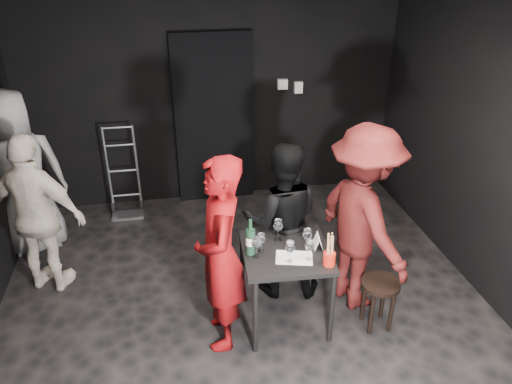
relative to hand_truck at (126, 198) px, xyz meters
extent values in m
cube|color=black|center=(1.13, -2.20, -0.21)|extent=(4.50, 5.00, 0.02)
cube|color=silver|center=(1.13, -2.20, 2.49)|extent=(4.50, 5.00, 0.02)
cube|color=black|center=(1.13, 0.30, 1.14)|extent=(4.50, 0.04, 2.70)
cube|color=black|center=(3.38, -2.20, 1.14)|extent=(0.04, 5.00, 2.70)
cube|color=black|center=(1.13, 0.24, 0.84)|extent=(0.95, 0.10, 2.10)
cube|color=#B7B7B2|center=(1.98, 0.25, 1.24)|extent=(0.12, 0.06, 0.12)
cube|color=#B7B7B2|center=(2.18, 0.25, 1.19)|extent=(0.10, 0.06, 0.14)
cylinder|color=#B2B2B7|center=(-0.17, 0.03, 0.35)|extent=(0.03, 0.03, 1.13)
cylinder|color=#B2B2B7|center=(0.17, 0.03, 0.35)|extent=(0.03, 0.03, 1.13)
cube|color=#B2B2B7|center=(0.00, -0.08, -0.19)|extent=(0.38, 0.21, 0.03)
cylinder|color=black|center=(-0.17, 0.06, -0.13)|extent=(0.04, 0.16, 0.16)
cylinder|color=black|center=(0.17, 0.06, -0.13)|extent=(0.04, 0.16, 0.16)
cube|color=black|center=(1.45, -2.21, 0.52)|extent=(0.72, 0.72, 0.04)
cylinder|color=black|center=(1.13, -2.53, 0.15)|extent=(0.04, 0.04, 0.71)
cylinder|color=black|center=(1.77, -2.53, 0.15)|extent=(0.04, 0.04, 0.71)
cylinder|color=black|center=(1.13, -1.89, 0.15)|extent=(0.04, 0.04, 0.71)
cylinder|color=black|center=(1.77, -1.89, 0.15)|extent=(0.04, 0.04, 0.71)
cylinder|color=black|center=(2.23, -2.43, 0.24)|extent=(0.33, 0.33, 0.04)
cylinder|color=black|center=(2.32, -2.34, 0.00)|extent=(0.04, 0.04, 0.41)
cylinder|color=black|center=(2.14, -2.34, 0.00)|extent=(0.04, 0.04, 0.41)
cylinder|color=black|center=(2.14, -2.52, 0.00)|extent=(0.04, 0.04, 0.41)
cylinder|color=black|center=(2.32, -2.52, 0.00)|extent=(0.04, 0.04, 0.41)
imported|color=maroon|center=(0.89, -2.32, 0.73)|extent=(0.50, 0.71, 1.88)
imported|color=black|center=(1.52, -1.76, 0.56)|extent=(0.81, 0.54, 1.54)
imported|color=#4C1211|center=(2.17, -2.05, 0.79)|extent=(0.93, 1.41, 2.00)
imported|color=silver|center=(-0.67, -1.31, 0.62)|extent=(1.08, 0.81, 1.67)
imported|color=gray|center=(-0.95, -0.57, 0.83)|extent=(1.14, 0.84, 2.08)
cube|color=white|center=(1.48, -2.34, 0.54)|extent=(0.34, 0.27, 0.00)
cylinder|color=#143220|center=(1.15, -2.21, 0.65)|extent=(0.08, 0.08, 0.23)
cylinder|color=#143220|center=(1.15, -2.21, 0.81)|extent=(0.03, 0.03, 0.09)
cylinder|color=white|center=(1.15, -2.21, 0.66)|extent=(0.08, 0.08, 0.07)
cylinder|color=red|center=(1.73, -2.47, 0.60)|extent=(0.10, 0.10, 0.11)
camera|label=1|loc=(0.56, -5.54, 2.89)|focal=35.00mm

